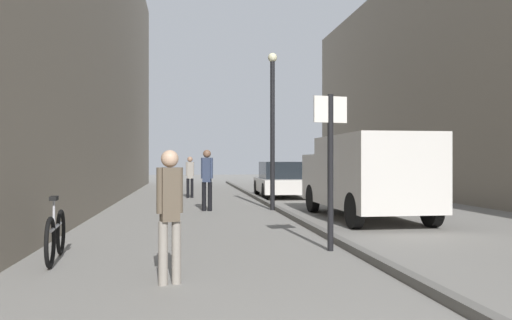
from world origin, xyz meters
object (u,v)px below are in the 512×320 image
Objects in this scene: pedestrian_mid_block at (207,176)px; pedestrian_far_crossing at (170,207)px; bicycle_leaning at (56,235)px; street_sign_post at (330,158)px; parked_car at (280,180)px; delivery_van at (365,174)px; pedestrian_main_foreground at (190,174)px; lamp_post at (272,120)px.

pedestrian_mid_block is 1.12× the size of pedestrian_far_crossing.
bicycle_leaning is (-1.73, 1.67, -0.56)m from pedestrian_far_crossing.
street_sign_post is 1.47× the size of bicycle_leaning.
parked_car is (3.24, 5.39, -0.34)m from pedestrian_mid_block.
street_sign_post reaches higher than pedestrian_mid_block.
street_sign_post is at bearing -117.26° from delivery_van.
pedestrian_main_foreground is 1.02× the size of pedestrian_far_crossing.
lamp_post reaches higher than street_sign_post.
street_sign_post is (-2.19, -4.31, 0.39)m from delivery_van.
pedestrian_mid_block is 7.14m from street_sign_post.
delivery_van reaches higher than pedestrian_mid_block.
parked_car is (4.05, 14.22, -0.23)m from pedestrian_far_crossing.
pedestrian_mid_block is 2.59m from lamp_post.
pedestrian_main_foreground reaches higher than bicycle_leaning.
lamp_post is (2.44, -5.37, 1.76)m from pedestrian_main_foreground.
pedestrian_mid_block is at bearing 146.48° from delivery_van.
pedestrian_mid_block reaches higher than parked_car.
pedestrian_mid_block is 0.43× the size of parked_car.
pedestrian_mid_block is at bearing -119.18° from parked_car.
street_sign_post is 4.47m from bicycle_leaning.
street_sign_post is at bearing -95.02° from parked_car.
bicycle_leaning is at bearing -93.64° from pedestrian_mid_block.
pedestrian_mid_block is 6.30m from parked_car.
pedestrian_main_foreground is at bearing 74.74° from bicycle_leaning.
street_sign_post reaches higher than pedestrian_main_foreground.
delivery_van is 1.22× the size of parked_car.
street_sign_post is at bearing -59.76° from pedestrian_mid_block.
pedestrian_main_foreground reaches higher than parked_car.
street_sign_post is 0.55× the size of lamp_post.
lamp_post is (1.98, -0.03, 1.67)m from pedestrian_mid_block.
bicycle_leaning is (-2.54, -7.16, -0.67)m from pedestrian_mid_block.
lamp_post reaches higher than pedestrian_far_crossing.
pedestrian_main_foreground is 9.08m from delivery_van.
pedestrian_main_foreground is 0.91× the size of pedestrian_mid_block.
street_sign_post is at bearing 96.97° from pedestrian_main_foreground.
pedestrian_far_crossing is at bearing -127.65° from delivery_van.
bicycle_leaning is at bearing -7.09° from street_sign_post.
pedestrian_main_foreground is at bearing 114.43° from lamp_post.
parked_car is 13.82m from bicycle_leaning.
pedestrian_main_foreground is at bearing -90.28° from street_sign_post.
bicycle_leaning is (-2.07, -12.51, -0.58)m from pedestrian_main_foreground.
delivery_van is at bearing -52.30° from lamp_post.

